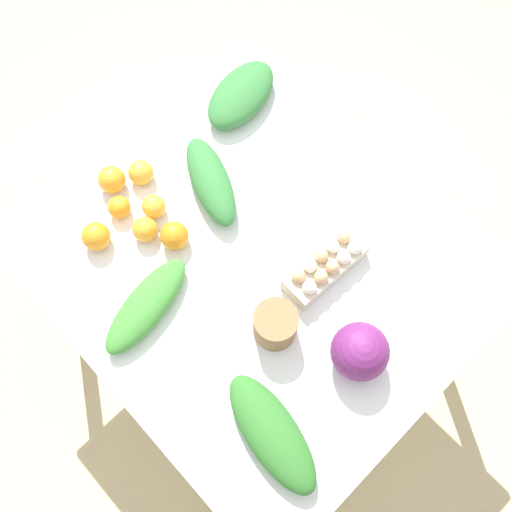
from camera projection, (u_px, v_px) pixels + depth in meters
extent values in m
plane|color=#C6B289|center=(256.00, 327.00, 2.35)|extent=(8.00, 8.00, 0.00)
cube|color=silver|center=(256.00, 261.00, 1.65)|extent=(1.23, 1.07, 0.03)
cylinder|color=tan|center=(464.00, 320.00, 1.98)|extent=(0.06, 0.06, 0.73)
cylinder|color=tan|center=(247.00, 127.00, 2.28)|extent=(0.06, 0.06, 0.73)
cylinder|color=tan|center=(53.00, 281.00, 2.03)|extent=(0.06, 0.06, 0.73)
sphere|color=#6B2366|center=(360.00, 351.00, 1.46)|extent=(0.15, 0.15, 0.15)
cube|color=beige|center=(325.00, 267.00, 1.60)|extent=(0.10, 0.26, 0.06)
sphere|color=white|center=(310.00, 287.00, 1.53)|extent=(0.04, 0.04, 0.04)
sphere|color=tan|center=(321.00, 277.00, 1.54)|extent=(0.04, 0.04, 0.04)
sphere|color=tan|center=(332.00, 267.00, 1.55)|extent=(0.04, 0.04, 0.04)
sphere|color=white|center=(344.00, 257.00, 1.57)|extent=(0.04, 0.04, 0.04)
sphere|color=white|center=(355.00, 247.00, 1.58)|extent=(0.04, 0.04, 0.04)
sphere|color=tan|center=(299.00, 276.00, 1.54)|extent=(0.04, 0.04, 0.04)
sphere|color=white|center=(310.00, 266.00, 1.56)|extent=(0.04, 0.04, 0.04)
sphere|color=tan|center=(321.00, 256.00, 1.57)|extent=(0.04, 0.04, 0.04)
sphere|color=white|center=(333.00, 247.00, 1.58)|extent=(0.04, 0.04, 0.04)
sphere|color=tan|center=(344.00, 237.00, 1.59)|extent=(0.04, 0.04, 0.04)
cylinder|color=olive|center=(275.00, 325.00, 1.51)|extent=(0.12, 0.12, 0.12)
ellipsoid|color=#337538|center=(211.00, 181.00, 1.69)|extent=(0.33, 0.22, 0.09)
ellipsoid|color=#3D8433|center=(146.00, 306.00, 1.55)|extent=(0.17, 0.34, 0.07)
ellipsoid|color=#2D6B28|center=(272.00, 433.00, 1.42)|extent=(0.35, 0.19, 0.08)
ellipsoid|color=#337538|center=(241.00, 95.00, 1.81)|extent=(0.22, 0.32, 0.08)
sphere|color=orange|center=(119.00, 207.00, 1.66)|extent=(0.07, 0.07, 0.07)
sphere|color=orange|center=(145.00, 229.00, 1.63)|extent=(0.07, 0.07, 0.07)
sphere|color=#F9A833|center=(154.00, 206.00, 1.66)|extent=(0.07, 0.07, 0.07)
sphere|color=#F9A833|center=(141.00, 172.00, 1.70)|extent=(0.08, 0.08, 0.08)
sphere|color=orange|center=(174.00, 236.00, 1.62)|extent=(0.08, 0.08, 0.08)
sphere|color=orange|center=(112.00, 180.00, 1.69)|extent=(0.08, 0.08, 0.08)
sphere|color=orange|center=(96.00, 236.00, 1.62)|extent=(0.08, 0.08, 0.08)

